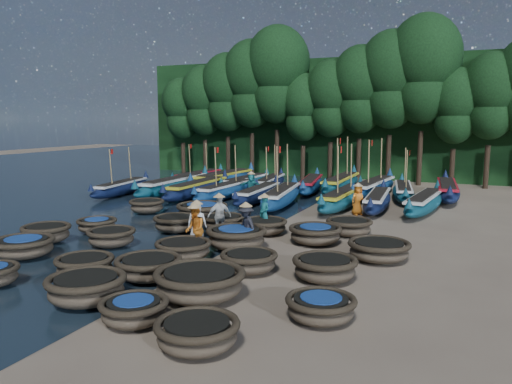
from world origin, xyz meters
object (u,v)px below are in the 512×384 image
at_px(coracle_2, 86,288).
at_px(long_boat_10, 224,179).
at_px(fisherman_4, 219,215).
at_px(long_boat_17, 447,190).
at_px(coracle_8, 200,282).
at_px(long_boat_1, 174,185).
at_px(long_boat_2, 198,189).
at_px(coracle_12, 183,249).
at_px(long_boat_9, 199,177).
at_px(long_boat_4, 258,194).
at_px(coracle_6, 85,266).
at_px(long_boat_14, 341,183).
at_px(coracle_3, 134,310).
at_px(long_boat_5, 281,196).
at_px(coracle_10, 46,233).
at_px(long_boat_6, 343,198).
at_px(long_boat_3, 226,190).
at_px(long_boat_15, 373,188).
at_px(coracle_15, 97,225).
at_px(long_boat_0, 121,188).
at_px(long_boat_11, 246,182).
at_px(coracle_11, 111,237).
at_px(coracle_7, 149,267).
at_px(fisherman_2, 195,228).
at_px(coracle_18, 315,234).
at_px(coracle_21, 202,211).
at_px(long_boat_8, 425,202).
at_px(fisherman_3, 246,226).
at_px(coracle_5, 24,246).
at_px(long_boat_12, 270,183).
at_px(long_boat_13, 311,184).
at_px(fisherman_6, 358,199).
at_px(coracle_20, 147,206).
at_px(coracle_24, 349,226).
at_px(long_boat_7, 377,201).
at_px(fisherman_5, 251,185).
at_px(coracle_9, 321,307).
at_px(long_boat_16, 403,191).
at_px(coracle_4, 197,333).
at_px(coracle_14, 325,268).
at_px(fisherman_0, 197,220).

bearing_deg(coracle_2, long_boat_10, 108.12).
relative_size(long_boat_10, fisherman_4, 4.48).
bearing_deg(long_boat_17, coracle_8, -108.63).
xyz_separation_m(long_boat_1, long_boat_2, (2.02, -0.42, -0.05)).
relative_size(coracle_12, long_boat_9, 0.28).
bearing_deg(long_boat_4, coracle_6, -90.46).
xyz_separation_m(coracle_8, long_boat_14, (-1.45, 21.80, 0.11)).
height_order(coracle_3, long_boat_17, long_boat_17).
bearing_deg(long_boat_5, coracle_10, -123.24).
xyz_separation_m(long_boat_2, long_boat_6, (9.47, -0.14, 0.00)).
height_order(coracle_3, long_boat_10, long_boat_10).
distance_m(long_boat_3, long_boat_15, 9.46).
height_order(coracle_15, long_boat_6, long_boat_6).
distance_m(long_boat_6, long_boat_9, 14.55).
height_order(long_boat_0, long_boat_15, long_boat_15).
bearing_deg(long_boat_3, long_boat_11, 100.23).
relative_size(coracle_11, long_boat_4, 0.28).
bearing_deg(long_boat_4, long_boat_14, 56.70).
xyz_separation_m(coracle_2, coracle_3, (2.04, -0.62, -0.08)).
relative_size(coracle_7, fisherman_2, 1.20).
distance_m(coracle_18, long_boat_10, 17.55).
bearing_deg(coracle_21, long_boat_8, 34.31).
bearing_deg(long_boat_14, fisherman_3, -89.46).
relative_size(coracle_8, coracle_11, 1.37).
distance_m(coracle_5, long_boat_5, 14.67).
xyz_separation_m(long_boat_12, long_boat_17, (11.70, 0.48, 0.08)).
height_order(coracle_12, long_boat_2, long_boat_2).
xyz_separation_m(long_boat_13, fisherman_6, (4.73, -6.96, 0.34)).
distance_m(coracle_20, coracle_24, 11.05).
height_order(long_boat_11, long_boat_17, long_boat_17).
xyz_separation_m(coracle_10, long_boat_11, (0.82, 17.49, 0.07)).
xyz_separation_m(long_boat_7, fisherman_6, (-0.67, -1.97, 0.36)).
bearing_deg(fisherman_5, long_boat_10, 138.11).
relative_size(coracle_5, fisherman_3, 1.13).
bearing_deg(long_boat_3, long_boat_1, 179.50).
relative_size(coracle_9, coracle_18, 0.98).
distance_m(long_boat_11, long_boat_12, 1.75).
xyz_separation_m(coracle_9, long_boat_16, (-0.64, 20.41, 0.13)).
distance_m(coracle_11, long_boat_10, 17.64).
xyz_separation_m(coracle_4, coracle_10, (-10.36, 5.76, 0.04)).
relative_size(long_boat_2, fisherman_5, 4.56).
bearing_deg(coracle_24, long_boat_8, 70.85).
distance_m(long_boat_4, long_boat_13, 5.59).
height_order(coracle_2, long_boat_12, long_boat_12).
xyz_separation_m(coracle_11, long_boat_4, (1.05, 12.05, 0.09)).
height_order(coracle_14, coracle_18, coracle_14).
distance_m(coracle_2, long_boat_9, 25.79).
height_order(long_boat_5, fisherman_5, long_boat_5).
height_order(coracle_3, fisherman_0, fisherman_0).
height_order(long_boat_3, long_boat_5, long_boat_5).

